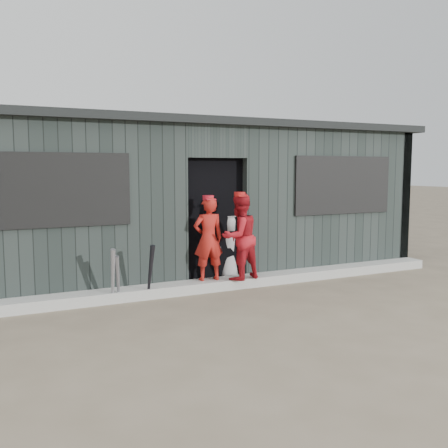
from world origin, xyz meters
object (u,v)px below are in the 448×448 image
bat_mid (118,279)px  player_red_right (240,237)px  bat_right (150,272)px  player_grey_back (229,248)px  bat_left (113,276)px  player_red_left (208,239)px  dugout (183,199)px

bat_mid → player_red_right: (1.88, 0.04, 0.46)m
bat_mid → bat_right: 0.45m
player_grey_back → player_red_right: bearing=59.8°
bat_right → bat_left: bearing=-179.5°
player_red_left → dugout: 1.75m
bat_left → player_red_left: player_red_left is taller
player_red_right → player_grey_back: player_red_right is taller
player_red_right → dugout: (-0.21, 1.81, 0.48)m
bat_left → player_red_left: 1.57m
bat_right → bat_mid: bearing=176.2°
bat_mid → bat_right: (0.45, -0.03, 0.06)m
bat_mid → dugout: size_ratio=0.08×
player_red_right → player_grey_back: 0.62m
player_red_right → player_grey_back: bearing=-113.3°
player_grey_back → bat_left: bearing=-3.9°
bat_right → player_red_right: bearing=2.6°
bat_left → player_grey_back: (2.05, 0.63, 0.16)m
player_red_left → dugout: size_ratio=0.15×
bat_right → player_grey_back: bearing=22.4°
bat_right → player_grey_back: size_ratio=0.73×
bat_mid → player_red_left: bearing=7.6°
bat_left → player_red_left: bearing=8.5°
bat_right → dugout: dugout is taller
bat_mid → bat_right: bearing=-3.8°
bat_left → bat_mid: (0.08, 0.03, -0.05)m
bat_left → bat_mid: size_ratio=1.15×
player_red_right → dugout: 1.89m
player_red_left → player_grey_back: bearing=-137.8°
bat_right → player_grey_back: player_grey_back is taller
bat_left → dugout: bearing=47.1°
bat_left → bat_mid: bearing=24.5°
player_grey_back → dugout: size_ratio=0.13×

